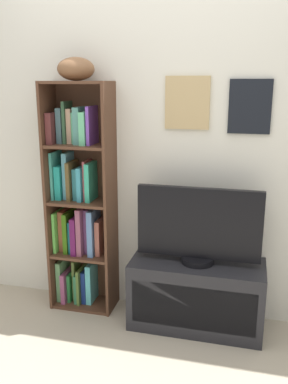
# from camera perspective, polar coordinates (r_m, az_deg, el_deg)

# --- Properties ---
(back_wall) EXTENTS (4.80, 0.08, 2.56)m
(back_wall) POSITION_cam_1_polar(r_m,az_deg,el_deg) (2.88, 2.48, 7.79)
(back_wall) COLOR silver
(back_wall) RESTS_ON ground
(bookshelf) EXTENTS (0.46, 0.26, 1.64)m
(bookshelf) POSITION_cam_1_polar(r_m,az_deg,el_deg) (3.04, -8.87, -1.88)
(bookshelf) COLOR #4E3020
(bookshelf) RESTS_ON ground
(football) EXTENTS (0.28, 0.23, 0.15)m
(football) POSITION_cam_1_polar(r_m,az_deg,el_deg) (2.88, -9.32, 16.33)
(football) COLOR brown
(football) RESTS_ON bookshelf
(tv_stand) EXTENTS (0.89, 0.39, 0.47)m
(tv_stand) POSITION_cam_1_polar(r_m,az_deg,el_deg) (2.94, 7.18, -13.73)
(tv_stand) COLOR black
(tv_stand) RESTS_ON ground
(television) EXTENTS (0.81, 0.22, 0.52)m
(television) POSITION_cam_1_polar(r_m,az_deg,el_deg) (2.74, 7.51, -4.69)
(television) COLOR black
(television) RESTS_ON tv_stand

